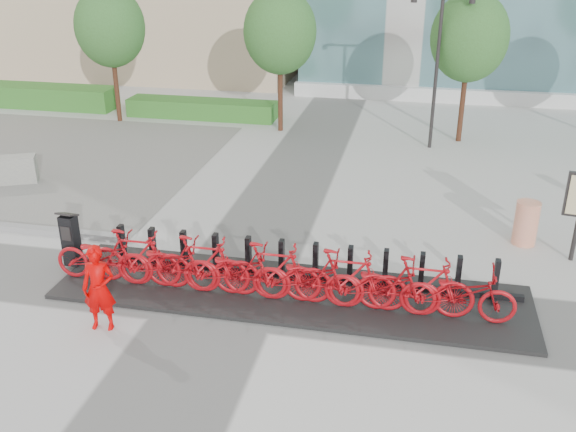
% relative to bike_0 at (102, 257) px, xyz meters
% --- Properties ---
extents(ground, '(120.00, 120.00, 0.00)m').
position_rel_bike_0_xyz_m(ground, '(2.60, 0.05, -0.62)').
color(ground, beige).
extents(hedge_a, '(10.00, 1.40, 0.90)m').
position_rel_bike_0_xyz_m(hedge_a, '(-11.40, 13.55, -0.17)').
color(hedge_a, '#3E7733').
rests_on(hedge_a, ground).
extents(hedge_b, '(6.00, 1.20, 0.70)m').
position_rel_bike_0_xyz_m(hedge_b, '(-2.40, 13.25, -0.27)').
color(hedge_b, '#3E7733').
rests_on(hedge_b, ground).
extents(tree_0, '(2.60, 2.60, 5.10)m').
position_rel_bike_0_xyz_m(tree_0, '(-5.40, 12.05, 2.97)').
color(tree_0, brown).
rests_on(tree_0, ground).
extents(tree_1, '(2.60, 2.60, 5.10)m').
position_rel_bike_0_xyz_m(tree_1, '(1.10, 12.05, 2.97)').
color(tree_1, brown).
rests_on(tree_1, ground).
extents(tree_2, '(2.60, 2.60, 5.10)m').
position_rel_bike_0_xyz_m(tree_2, '(7.60, 12.05, 2.97)').
color(tree_2, brown).
rests_on(tree_2, ground).
extents(streetlamp, '(2.00, 0.20, 5.00)m').
position_rel_bike_0_xyz_m(streetlamp, '(6.60, 11.05, 2.52)').
color(streetlamp, black).
rests_on(streetlamp, ground).
extents(dock_pad, '(9.60, 2.40, 0.08)m').
position_rel_bike_0_xyz_m(dock_pad, '(3.90, 0.35, -0.58)').
color(dock_pad, black).
rests_on(dock_pad, ground).
extents(dock_rail_posts, '(8.02, 0.50, 0.85)m').
position_rel_bike_0_xyz_m(dock_rail_posts, '(3.96, 0.82, -0.11)').
color(dock_rail_posts, black).
rests_on(dock_rail_posts, dock_pad).
extents(bike_0, '(2.05, 0.71, 1.08)m').
position_rel_bike_0_xyz_m(bike_0, '(0.00, 0.00, 0.00)').
color(bike_0, '#AA0C13').
rests_on(bike_0, dock_pad).
extents(bike_1, '(1.99, 0.56, 1.20)m').
position_rel_bike_0_xyz_m(bike_1, '(0.72, 0.00, 0.06)').
color(bike_1, '#AA0C13').
rests_on(bike_1, dock_pad).
extents(bike_2, '(2.05, 0.71, 1.08)m').
position_rel_bike_0_xyz_m(bike_2, '(1.44, 0.00, 0.00)').
color(bike_2, '#AA0C13').
rests_on(bike_2, dock_pad).
extents(bike_3, '(1.99, 0.56, 1.20)m').
position_rel_bike_0_xyz_m(bike_3, '(2.16, 0.00, 0.06)').
color(bike_3, '#AA0C13').
rests_on(bike_3, dock_pad).
extents(bike_4, '(2.05, 0.71, 1.08)m').
position_rel_bike_0_xyz_m(bike_4, '(2.88, 0.00, 0.00)').
color(bike_4, '#AA0C13').
rests_on(bike_4, dock_pad).
extents(bike_5, '(1.99, 0.56, 1.20)m').
position_rel_bike_0_xyz_m(bike_5, '(3.60, 0.00, 0.06)').
color(bike_5, '#AA0C13').
rests_on(bike_5, dock_pad).
extents(bike_6, '(2.05, 0.71, 1.08)m').
position_rel_bike_0_xyz_m(bike_6, '(4.32, 0.00, 0.00)').
color(bike_6, '#AA0C13').
rests_on(bike_6, dock_pad).
extents(bike_7, '(1.99, 0.56, 1.20)m').
position_rel_bike_0_xyz_m(bike_7, '(5.04, 0.00, 0.06)').
color(bike_7, '#AA0C13').
rests_on(bike_7, dock_pad).
extents(bike_8, '(2.05, 0.71, 1.08)m').
position_rel_bike_0_xyz_m(bike_8, '(5.76, 0.00, 0.00)').
color(bike_8, '#AA0C13').
rests_on(bike_8, dock_pad).
extents(bike_9, '(1.99, 0.56, 1.20)m').
position_rel_bike_0_xyz_m(bike_9, '(6.48, 0.00, 0.06)').
color(bike_9, '#AA0C13').
rests_on(bike_9, dock_pad).
extents(bike_10, '(2.05, 0.71, 1.08)m').
position_rel_bike_0_xyz_m(bike_10, '(7.20, 0.00, 0.00)').
color(bike_10, '#AA0C13').
rests_on(bike_10, dock_pad).
extents(kiosk, '(0.41, 0.36, 1.27)m').
position_rel_bike_0_xyz_m(kiosk, '(-0.99, 0.51, 0.07)').
color(kiosk, black).
rests_on(kiosk, dock_pad).
extents(worker_red, '(0.66, 0.48, 1.67)m').
position_rel_bike_0_xyz_m(worker_red, '(0.74, -1.55, 0.22)').
color(worker_red, '#D80000').
rests_on(worker_red, ground).
extents(construction_barrel, '(0.72, 0.72, 1.06)m').
position_rel_bike_0_xyz_m(construction_barrel, '(8.83, 3.79, -0.09)').
color(construction_barrel, '#E04200').
rests_on(construction_barrel, ground).
extents(jersey_barrier, '(2.10, 1.36, 0.79)m').
position_rel_bike_0_xyz_m(jersey_barrier, '(-5.73, 4.85, -0.22)').
color(jersey_barrier, gray).
rests_on(jersey_barrier, ground).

